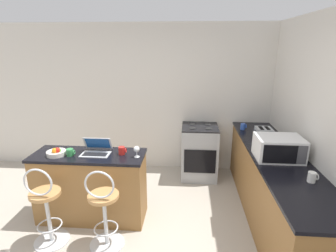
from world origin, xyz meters
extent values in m
cube|color=silver|center=(0.00, 2.41, 1.30)|extent=(12.00, 0.06, 2.60)
cube|color=olive|center=(-0.56, 0.77, 0.44)|extent=(1.38, 0.49, 0.88)
cube|color=black|center=(-0.56, 0.77, 0.90)|extent=(1.41, 0.52, 0.03)
cube|color=olive|center=(1.81, 0.94, 0.44)|extent=(0.62, 2.88, 0.88)
cube|color=black|center=(1.81, 0.94, 0.90)|extent=(0.65, 2.91, 0.03)
cylinder|color=silver|center=(-0.89, 0.27, 0.01)|extent=(0.40, 0.40, 0.02)
cylinder|color=silver|center=(-0.89, 0.27, 0.32)|extent=(0.04, 0.04, 0.62)
torus|color=silver|center=(-0.89, 0.27, 0.22)|extent=(0.28, 0.28, 0.02)
cylinder|color=#B7844C|center=(-0.89, 0.27, 0.64)|extent=(0.34, 0.34, 0.04)
torus|color=silver|center=(-0.89, 0.18, 0.83)|extent=(0.32, 0.02, 0.32)
cylinder|color=silver|center=(-0.22, 0.27, 0.01)|extent=(0.40, 0.40, 0.02)
cylinder|color=silver|center=(-0.22, 0.27, 0.32)|extent=(0.04, 0.04, 0.62)
torus|color=silver|center=(-0.22, 0.27, 0.22)|extent=(0.28, 0.28, 0.02)
cylinder|color=#B7844C|center=(-0.22, 0.27, 0.64)|extent=(0.34, 0.34, 0.04)
torus|color=silver|center=(-0.22, 0.18, 0.83)|extent=(0.32, 0.02, 0.32)
cube|color=#B7BABF|center=(-0.46, 0.75, 0.92)|extent=(0.35, 0.21, 0.01)
cube|color=black|center=(-0.46, 0.74, 0.93)|extent=(0.30, 0.11, 0.00)
cube|color=#B7BABF|center=(-0.46, 0.87, 1.02)|extent=(0.35, 0.10, 0.18)
cube|color=#19478C|center=(-0.46, 0.87, 1.03)|extent=(0.31, 0.08, 0.15)
cube|color=white|center=(1.77, 0.82, 1.05)|extent=(0.53, 0.40, 0.27)
cube|color=black|center=(1.72, 0.61, 1.05)|extent=(0.37, 0.01, 0.22)
cube|color=#4C4C51|center=(1.96, 0.62, 1.05)|extent=(0.11, 0.01, 0.22)
cube|color=#9EA3A8|center=(1.78, 1.50, 1.00)|extent=(0.22, 0.24, 0.17)
cube|color=black|center=(1.74, 1.50, 1.09)|extent=(0.05, 0.17, 0.00)
cube|color=black|center=(1.83, 1.50, 1.09)|extent=(0.05, 0.17, 0.00)
cube|color=black|center=(1.66, 1.50, 1.03)|extent=(0.02, 0.02, 0.02)
cube|color=#9EA3A8|center=(0.89, 2.06, 0.45)|extent=(0.61, 0.60, 0.90)
cube|color=black|center=(0.89, 1.75, 0.41)|extent=(0.51, 0.01, 0.40)
cube|color=black|center=(0.89, 2.06, 0.91)|extent=(0.61, 0.60, 0.02)
cylinder|color=black|center=(0.76, 1.94, 0.92)|extent=(0.11, 0.11, 0.01)
cylinder|color=black|center=(1.03, 1.94, 0.92)|extent=(0.11, 0.11, 0.01)
cylinder|color=black|center=(0.76, 2.18, 0.92)|extent=(0.11, 0.11, 0.01)
cylinder|color=black|center=(1.03, 2.18, 0.92)|extent=(0.11, 0.11, 0.01)
cylinder|color=white|center=(1.92, 0.26, 0.97)|extent=(0.08, 0.08, 0.10)
torus|color=white|center=(1.97, 0.26, 0.98)|extent=(0.01, 0.07, 0.07)
cylinder|color=silver|center=(-0.94, 0.70, 0.95)|extent=(0.23, 0.23, 0.05)
sphere|color=red|center=(-0.90, 0.67, 0.99)|extent=(0.07, 0.07, 0.07)
sphere|color=orange|center=(-0.93, 0.66, 0.99)|extent=(0.07, 0.07, 0.07)
sphere|color=#66B233|center=(-0.89, 0.68, 0.99)|extent=(0.06, 0.06, 0.06)
cylinder|color=silver|center=(0.07, 0.72, 0.92)|extent=(0.07, 0.07, 0.00)
cylinder|color=silver|center=(0.07, 0.72, 0.96)|extent=(0.01, 0.01, 0.07)
sphere|color=silver|center=(0.07, 0.72, 1.02)|extent=(0.07, 0.07, 0.07)
cylinder|color=#2D51AD|center=(1.57, 1.95, 0.97)|extent=(0.08, 0.08, 0.10)
torus|color=#2D51AD|center=(1.62, 1.95, 0.97)|extent=(0.01, 0.06, 0.06)
cylinder|color=#338447|center=(-0.76, 0.70, 0.96)|extent=(0.09, 0.09, 0.09)
torus|color=#338447|center=(-0.71, 0.70, 0.97)|extent=(0.01, 0.06, 0.06)
cylinder|color=red|center=(-0.13, 0.79, 0.97)|extent=(0.08, 0.08, 0.10)
torus|color=red|center=(-0.08, 0.79, 0.97)|extent=(0.01, 0.06, 0.06)
camera|label=1|loc=(0.68, -2.18, 2.22)|focal=28.00mm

